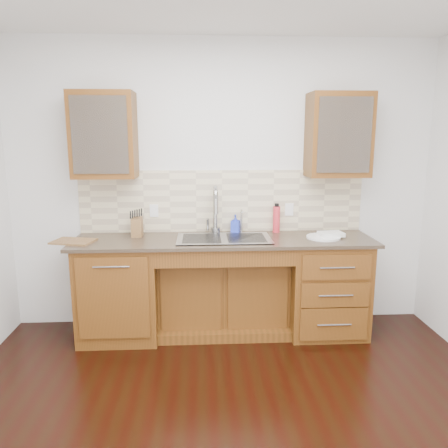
{
  "coord_description": "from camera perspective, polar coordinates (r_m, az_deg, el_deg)",
  "views": [
    {
      "loc": [
        -0.21,
        -2.39,
        1.83
      ],
      "look_at": [
        0.0,
        1.4,
        1.05
      ],
      "focal_mm": 35.0,
      "sensor_mm": 36.0,
      "label": 1
    }
  ],
  "objects": [
    {
      "name": "cup_left_b",
      "position": [
        4.05,
        -14.13,
        10.46
      ],
      "size": [
        0.13,
        0.13,
        0.1
      ],
      "primitive_type": "imported",
      "rotation": [
        0.0,
        0.0,
        0.35
      ],
      "color": "white",
      "rests_on": "upper_cabinet_left"
    },
    {
      "name": "wall_back",
      "position": [
        4.23,
        -0.3,
        5.08
      ],
      "size": [
        4.0,
        0.1,
        2.7
      ],
      "primitive_type": "cube",
      "color": "silver",
      "rests_on": "ground"
    },
    {
      "name": "countertop",
      "position": [
        3.94,
        -0.02,
        -2.14
      ],
      "size": [
        2.7,
        0.65,
        0.03
      ],
      "primitive_type": "cube",
      "color": "#84705B",
      "rests_on": "base_cabinet_left"
    },
    {
      "name": "ground",
      "position": [
        3.05,
        1.62,
        -26.44
      ],
      "size": [
        4.0,
        3.5,
        0.1
      ],
      "primitive_type": "cube",
      "color": "black"
    },
    {
      "name": "water_bottle",
      "position": [
        4.2,
        6.86,
        0.6
      ],
      "size": [
        0.09,
        0.09,
        0.25
      ],
      "primitive_type": "cylinder",
      "rotation": [
        0.0,
        0.0,
        0.41
      ],
      "color": "red",
      "rests_on": "countertop"
    },
    {
      "name": "cup_left_a",
      "position": [
        4.07,
        -16.15,
        10.29
      ],
      "size": [
        0.11,
        0.11,
        0.09
      ],
      "primitive_type": "imported",
      "rotation": [
        0.0,
        0.0,
        -0.01
      ],
      "color": "white",
      "rests_on": "upper_cabinet_left"
    },
    {
      "name": "sink",
      "position": [
        3.94,
        -0.01,
        -3.18
      ],
      "size": [
        0.84,
        0.46,
        0.19
      ],
      "primitive_type": "cube",
      "color": "#9E9EA5",
      "rests_on": "countertop"
    },
    {
      "name": "upper_cabinet_left",
      "position": [
        4.06,
        -15.4,
        11.12
      ],
      "size": [
        0.55,
        0.34,
        0.75
      ],
      "primitive_type": "cube",
      "color": "#593014",
      "rests_on": "wall_back"
    },
    {
      "name": "plate",
      "position": [
        4.06,
        12.85,
        -1.68
      ],
      "size": [
        0.4,
        0.4,
        0.02
      ],
      "primitive_type": "cylinder",
      "rotation": [
        0.0,
        0.0,
        -0.41
      ],
      "color": "white",
      "rests_on": "countertop"
    },
    {
      "name": "knife_block",
      "position": [
        4.1,
        -11.28,
        -0.38
      ],
      "size": [
        0.09,
        0.15,
        0.17
      ],
      "primitive_type": "cube",
      "rotation": [
        0.0,
        0.0,
        0.0
      ],
      "color": "#9F7F4F",
      "rests_on": "countertop"
    },
    {
      "name": "cup_right_b",
      "position": [
        4.19,
        15.46,
        10.46
      ],
      "size": [
        0.14,
        0.14,
        0.1
      ],
      "primitive_type": "imported",
      "rotation": [
        0.0,
        0.0,
        -0.29
      ],
      "color": "white",
      "rests_on": "upper_cabinet_right"
    },
    {
      "name": "filter_tap",
      "position": [
        4.14,
        2.3,
        0.45
      ],
      "size": [
        0.02,
        0.02,
        0.24
      ],
      "primitive_type": "cylinder",
      "color": "#999993",
      "rests_on": "countertop"
    },
    {
      "name": "faucet",
      "position": [
        4.1,
        -1.16,
        1.48
      ],
      "size": [
        0.04,
        0.04,
        0.4
      ],
      "primitive_type": "cylinder",
      "color": "#999993",
      "rests_on": "countertop"
    },
    {
      "name": "soap_bottle",
      "position": [
        4.16,
        1.5,
        0.04
      ],
      "size": [
        0.1,
        0.1,
        0.17
      ],
      "primitive_type": "imported",
      "rotation": [
        0.0,
        0.0,
        -0.3
      ],
      "color": "blue",
      "rests_on": "countertop"
    },
    {
      "name": "outlet_right",
      "position": [
        4.27,
        8.51,
        1.89
      ],
      "size": [
        0.08,
        0.01,
        0.12
      ],
      "primitive_type": "cube",
      "color": "white",
      "rests_on": "backsplash"
    },
    {
      "name": "outlet_left",
      "position": [
        4.2,
        -9.13,
        1.73
      ],
      "size": [
        0.08,
        0.01,
        0.12
      ],
      "primitive_type": "cube",
      "color": "white",
      "rests_on": "backsplash"
    },
    {
      "name": "cutting_board",
      "position": [
        4.02,
        -19.07,
        -2.15
      ],
      "size": [
        0.39,
        0.32,
        0.02
      ],
      "primitive_type": "cube",
      "rotation": [
        0.0,
        0.0,
        -0.25
      ],
      "color": "#A36C23",
      "rests_on": "countertop"
    },
    {
      "name": "backsplash",
      "position": [
        4.19,
        -0.26,
        3.01
      ],
      "size": [
        2.7,
        0.02,
        0.59
      ],
      "primitive_type": "cube",
      "color": "beige",
      "rests_on": "wall_back"
    },
    {
      "name": "cup_right_a",
      "position": [
        4.14,
        13.33,
        10.46
      ],
      "size": [
        0.15,
        0.15,
        0.09
      ],
      "primitive_type": "imported",
      "rotation": [
        0.0,
        0.0,
        0.36
      ],
      "color": "white",
      "rests_on": "upper_cabinet_right"
    },
    {
      "name": "base_cabinet_right",
      "position": [
        4.24,
        13.02,
        -7.85
      ],
      "size": [
        0.7,
        0.62,
        0.88
      ],
      "primitive_type": "cube",
      "color": "#593014",
      "rests_on": "ground"
    },
    {
      "name": "upper_cabinet_right",
      "position": [
        4.17,
        14.71,
        11.16
      ],
      "size": [
        0.55,
        0.34,
        0.75
      ],
      "primitive_type": "cube",
      "color": "#593014",
      "rests_on": "wall_back"
    },
    {
      "name": "base_cabinet_left",
      "position": [
        4.14,
        -13.4,
        -8.32
      ],
      "size": [
        0.7,
        0.62,
        0.88
      ],
      "primitive_type": "cube",
      "color": "#593014",
      "rests_on": "ground"
    },
    {
      "name": "wall_front",
      "position": [
        0.79,
        14.35,
        -26.06
      ],
      "size": [
        4.0,
        0.1,
        2.7
      ],
      "primitive_type": "cube",
      "color": "silver",
      "rests_on": "ground"
    },
    {
      "name": "dish_towel",
      "position": [
        4.09,
        13.8,
        -1.28
      ],
      "size": [
        0.23,
        0.18,
        0.03
      ],
      "primitive_type": "cube",
      "rotation": [
        0.0,
        0.0,
        0.1
      ],
      "color": "white",
      "rests_on": "plate"
    },
    {
      "name": "base_cabinet_center",
      "position": [
        4.2,
        -0.1,
        -9.04
      ],
      "size": [
        1.2,
        0.44,
        0.7
      ],
      "primitive_type": "cube",
      "color": "#593014",
      "rests_on": "ground"
    }
  ]
}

